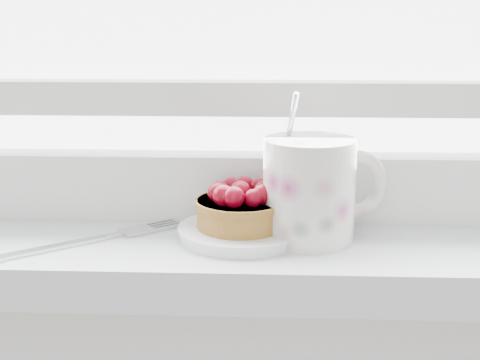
# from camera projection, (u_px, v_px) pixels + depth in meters

# --- Properties ---
(saucer) EXTENTS (0.12, 0.12, 0.01)m
(saucer) POSITION_uv_depth(u_px,v_px,m) (240.00, 232.00, 0.66)
(saucer) COLOR white
(saucer) RESTS_ON windowsill
(raspberry_tart) EXTENTS (0.09, 0.09, 0.05)m
(raspberry_tart) POSITION_uv_depth(u_px,v_px,m) (240.00, 206.00, 0.65)
(raspberry_tart) COLOR brown
(raspberry_tart) RESTS_ON saucer
(floral_mug) EXTENTS (0.14, 0.11, 0.14)m
(floral_mug) POSITION_uv_depth(u_px,v_px,m) (312.00, 187.00, 0.65)
(floral_mug) COLOR silver
(floral_mug) RESTS_ON windowsill
(fork) EXTENTS (0.17, 0.14, 0.00)m
(fork) POSITION_uv_depth(u_px,v_px,m) (86.00, 241.00, 0.65)
(fork) COLOR silver
(fork) RESTS_ON windowsill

